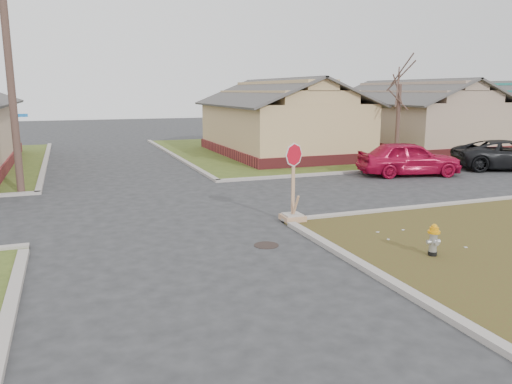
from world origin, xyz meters
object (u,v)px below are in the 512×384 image
object	(u,v)px
utility_pole	(10,70)
red_sedan	(409,158)
dark_pickup	(509,155)
stop_sign	(293,204)
fire_hydrant	(433,238)

from	to	relation	value
utility_pole	red_sedan	world-z (taller)	utility_pole
utility_pole	dark_pickup	bearing A→B (deg)	-5.10
stop_sign	red_sedan	bearing A→B (deg)	33.84
stop_sign	utility_pole	bearing A→B (deg)	137.03
utility_pole	fire_hydrant	xyz separation A→B (m)	(9.77, -11.68, -4.18)
stop_sign	dark_pickup	size ratio (longest dim) A/B	0.45
stop_sign	dark_pickup	xyz separation A→B (m)	(14.53, 5.49, 0.18)
red_sedan	fire_hydrant	bearing A→B (deg)	158.46
utility_pole	stop_sign	bearing A→B (deg)	-43.08
fire_hydrant	dark_pickup	world-z (taller)	dark_pickup
utility_pole	dark_pickup	size ratio (longest dim) A/B	1.70
fire_hydrant	red_sedan	distance (m)	12.14
utility_pole	fire_hydrant	bearing A→B (deg)	-50.09
fire_hydrant	stop_sign	size ratio (longest dim) A/B	0.33
fire_hydrant	red_sedan	bearing A→B (deg)	64.43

